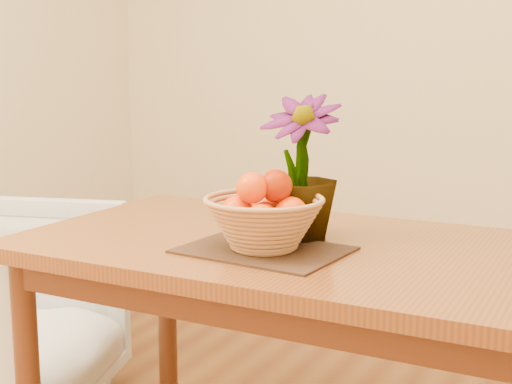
% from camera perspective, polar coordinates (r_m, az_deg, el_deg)
% --- Properties ---
extents(wall_back, '(4.00, 0.02, 2.70)m').
position_cam_1_polar(wall_back, '(3.63, 16.34, 12.11)').
color(wall_back, '#FBE5BF').
rests_on(wall_back, floor).
extents(table, '(1.40, 0.80, 0.75)m').
position_cam_1_polar(table, '(1.83, 3.08, -6.63)').
color(table, brown).
rests_on(table, floor).
extents(placemat, '(0.40, 0.31, 0.01)m').
position_cam_1_polar(placemat, '(1.71, 0.64, -4.65)').
color(placemat, '#322012').
rests_on(placemat, table).
extents(wicker_basket, '(0.29, 0.29, 0.12)m').
position_cam_1_polar(wicker_basket, '(1.70, 0.64, -2.65)').
color(wicker_basket, '#AD7948').
rests_on(wicker_basket, placemat).
extents(orange_pile, '(0.20, 0.19, 0.14)m').
position_cam_1_polar(orange_pile, '(1.69, 0.80, -0.84)').
color(orange_pile, '#E84D03').
rests_on(orange_pile, wicker_basket).
extents(potted_plant, '(0.22, 0.22, 0.37)m').
position_cam_1_polar(potted_plant, '(1.81, 3.48, 1.97)').
color(potted_plant, '#144212').
rests_on(potted_plant, table).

